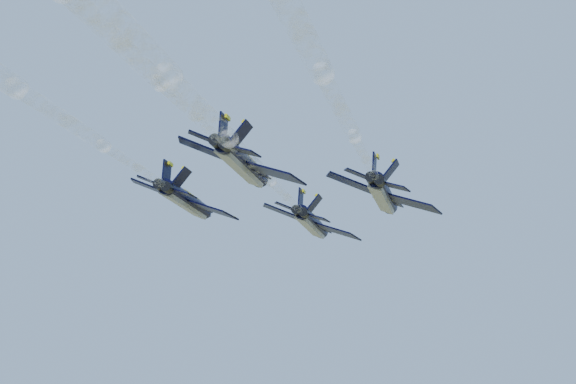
% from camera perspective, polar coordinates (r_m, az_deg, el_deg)
% --- Properties ---
extents(jet_lead, '(12.06, 16.33, 5.23)m').
position_cam_1_polar(jet_lead, '(105.73, 1.59, -2.03)').
color(jet_lead, black).
extents(jet_left, '(12.06, 16.33, 5.23)m').
position_cam_1_polar(jet_left, '(95.00, -6.55, -0.58)').
color(jet_left, black).
extents(jet_right, '(12.06, 16.33, 5.23)m').
position_cam_1_polar(jet_right, '(92.32, 6.21, -0.20)').
color(jet_right, black).
extents(jet_slot, '(12.06, 16.33, 5.23)m').
position_cam_1_polar(jet_slot, '(80.29, -2.89, 1.82)').
color(jet_slot, black).
extents(smoke_trail_lead, '(4.26, 72.87, 3.26)m').
position_cam_1_polar(smoke_trail_lead, '(53.75, -9.93, 10.20)').
color(smoke_trail_lead, white).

